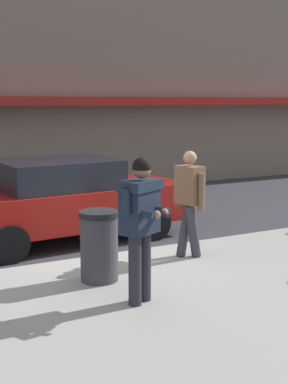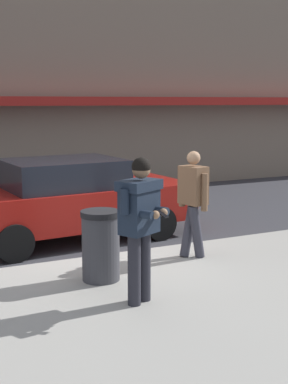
# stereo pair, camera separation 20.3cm
# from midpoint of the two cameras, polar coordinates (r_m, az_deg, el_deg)

# --- Properties ---
(ground_plane) EXTENTS (80.00, 80.00, 0.00)m
(ground_plane) POSITION_cam_midpoint_polar(r_m,az_deg,el_deg) (8.95, -6.26, -7.26)
(ground_plane) COLOR #333338
(sidewalk) EXTENTS (32.00, 5.30, 0.14)m
(sidewalk) POSITION_cam_midpoint_polar(r_m,az_deg,el_deg) (7.05, 10.40, -11.52)
(sidewalk) COLOR #99968E
(sidewalk) RESTS_ON ground
(curb_paint_line) EXTENTS (28.00, 0.12, 0.01)m
(curb_paint_line) POSITION_cam_midpoint_polar(r_m,az_deg,el_deg) (9.39, -0.66, -6.38)
(curb_paint_line) COLOR silver
(curb_paint_line) RESTS_ON ground
(parked_sedan_mid) EXTENTS (4.62, 2.18, 1.54)m
(parked_sedan_mid) POSITION_cam_midpoint_polar(r_m,az_deg,el_deg) (10.09, -9.02, -0.77)
(parked_sedan_mid) COLOR maroon
(parked_sedan_mid) RESTS_ON ground
(man_texting_on_phone) EXTENTS (0.62, 0.65, 1.81)m
(man_texting_on_phone) POSITION_cam_midpoint_polar(r_m,az_deg,el_deg) (6.42, -1.27, -2.43)
(man_texting_on_phone) COLOR #23232B
(man_texting_on_phone) RESTS_ON sidewalk
(pedestrian_dark_coat) EXTENTS (0.39, 0.59, 1.70)m
(pedestrian_dark_coat) POSITION_cam_midpoint_polar(r_m,az_deg,el_deg) (8.43, 4.17, -0.55)
(pedestrian_dark_coat) COLOR #33333D
(pedestrian_dark_coat) RESTS_ON sidewalk
(trash_bin) EXTENTS (0.55, 0.55, 0.98)m
(trash_bin) POSITION_cam_midpoint_polar(r_m,az_deg,el_deg) (7.42, -5.59, -5.72)
(trash_bin) COLOR #38383D
(trash_bin) RESTS_ON sidewalk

